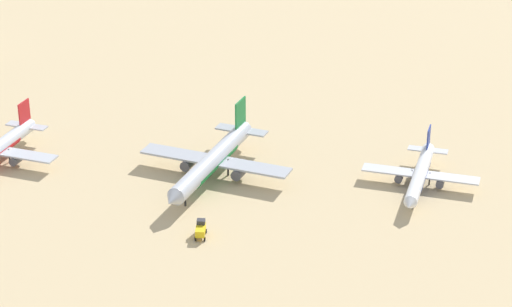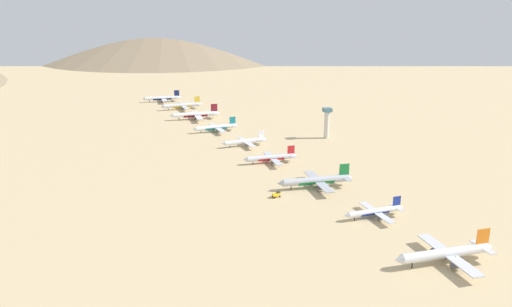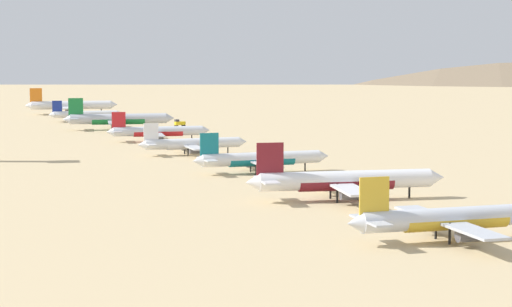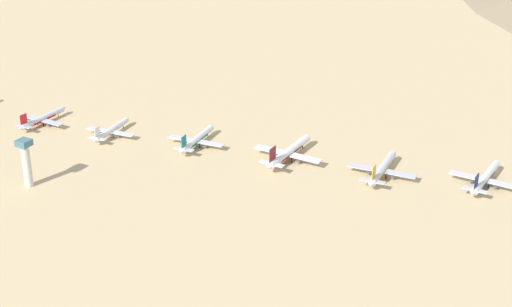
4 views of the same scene
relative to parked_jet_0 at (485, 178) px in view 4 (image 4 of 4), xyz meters
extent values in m
plane|color=tan|center=(-42.06, 226.96, -4.72)|extent=(2780.07, 2780.07, 0.00)
cylinder|color=silver|center=(0.39, -0.02, 0.18)|extent=(42.22, 6.81, 4.44)
cone|color=silver|center=(23.24, -1.32, 0.18)|extent=(3.98, 4.55, 4.35)
cone|color=silver|center=(-22.23, 1.26, 0.18)|extent=(3.49, 4.17, 3.99)
cube|color=#141E51|center=(-18.03, 1.02, 5.38)|extent=(6.43, 0.77, 8.17)
cube|color=silver|center=(-18.73, 1.06, 0.63)|extent=(4.52, 14.20, 0.42)
cube|color=silver|center=(-1.36, 0.08, -0.59)|extent=(8.08, 39.97, 0.53)
cylinder|color=#4C4C54|center=(-0.03, 7.02, -2.20)|extent=(5.05, 2.96, 2.69)
cylinder|color=#4C4C54|center=(-0.82, -6.97, -2.20)|extent=(5.05, 2.96, 2.69)
cylinder|color=black|center=(16.34, -0.93, -2.49)|extent=(0.51, 0.51, 4.46)
cylinder|color=black|center=(-2.35, 3.17, -2.49)|extent=(0.51, 0.51, 4.46)
cylinder|color=black|center=(-2.70, -2.89, -2.49)|extent=(0.51, 0.51, 4.46)
cylinder|color=#141E51|center=(0.39, -0.02, -0.15)|extent=(23.33, 5.75, 4.45)
cylinder|color=silver|center=(-15.74, 55.10, 0.27)|extent=(42.96, 7.42, 4.51)
cone|color=silver|center=(7.48, 56.69, 0.27)|extent=(4.09, 4.67, 4.42)
cone|color=silver|center=(-38.73, 53.53, 0.27)|extent=(3.59, 4.28, 4.06)
cube|color=gold|center=(-34.46, 53.82, 5.55)|extent=(6.55, 0.86, 8.31)
cube|color=#B6BBC5|center=(-35.17, 53.78, 0.72)|extent=(4.76, 14.48, 0.43)
cube|color=#B6BBC5|center=(-17.52, 54.98, -0.52)|extent=(8.68, 40.69, 0.53)
cylinder|color=#4C4C54|center=(-17.06, 62.16, -2.15)|extent=(5.16, 3.07, 2.73)
cylinder|color=#4C4C54|center=(-16.08, 47.94, -2.15)|extent=(5.16, 3.07, 2.73)
cylinder|color=black|center=(0.47, 56.21, -2.45)|extent=(0.52, 0.52, 4.54)
cylinder|color=black|center=(-18.91, 57.98, -2.45)|extent=(0.52, 0.52, 4.54)
cylinder|color=black|center=(-18.49, 51.82, -2.45)|extent=(0.52, 0.52, 4.54)
cylinder|color=gold|center=(-15.74, 55.10, -0.07)|extent=(23.77, 6.11, 4.52)
cylinder|color=white|center=(-21.17, 112.41, 0.76)|extent=(47.11, 6.67, 4.96)
cone|color=white|center=(4.38, 111.47, 0.76)|extent=(4.35, 5.01, 4.86)
cone|color=white|center=(-46.46, 113.33, 0.76)|extent=(3.81, 4.59, 4.46)
cube|color=maroon|center=(-41.77, 113.16, 6.56)|extent=(7.19, 0.72, 9.13)
cube|color=silver|center=(-42.55, 113.19, 1.26)|extent=(4.74, 15.80, 0.47)
cube|color=silver|center=(-23.13, 112.48, -0.11)|extent=(8.14, 44.56, 0.59)
cylinder|color=#4C4C54|center=(-21.80, 120.26, -1.90)|extent=(5.59, 3.20, 3.00)
cylinder|color=#4C4C54|center=(-22.37, 104.62, -1.90)|extent=(5.59, 3.20, 3.00)
cylinder|color=black|center=(-3.34, 111.76, -2.23)|extent=(0.57, 0.57, 4.98)
cylinder|color=black|center=(-24.31, 115.92, -2.23)|extent=(0.57, 0.57, 4.98)
cylinder|color=black|center=(-24.56, 109.14, -2.23)|extent=(0.57, 0.57, 4.98)
cylinder|color=maroon|center=(-21.17, 112.41, 0.39)|extent=(25.99, 5.91, 4.97)
cylinder|color=silver|center=(-29.88, 172.41, -0.08)|extent=(39.97, 7.87, 4.20)
cone|color=silver|center=(-8.33, 174.42, -0.08)|extent=(3.90, 4.42, 4.11)
cone|color=silver|center=(-51.21, 170.42, -0.08)|extent=(3.43, 4.05, 3.78)
cube|color=#14727F|center=(-47.26, 170.79, 4.83)|extent=(6.08, 0.95, 7.73)
cube|color=silver|center=(-47.92, 170.73, 0.34)|extent=(4.75, 13.52, 0.40)
cube|color=silver|center=(-31.53, 172.26, -0.82)|extent=(8.99, 37.90, 0.50)
cylinder|color=#4C4C54|center=(-31.27, 178.94, -2.33)|extent=(4.85, 2.96, 2.54)
cylinder|color=#4C4C54|center=(-30.04, 165.74, -2.33)|extent=(4.85, 2.96, 2.54)
cylinder|color=black|center=(-14.84, 173.81, -2.61)|extent=(0.49, 0.49, 4.22)
cylinder|color=black|center=(-32.90, 175.01, -2.61)|extent=(0.49, 0.49, 4.22)
cylinder|color=black|center=(-32.37, 169.30, -2.61)|extent=(0.49, 0.49, 4.22)
cylinder|color=#14727F|center=(-29.88, 172.41, -0.40)|extent=(22.16, 6.22, 4.20)
cylinder|color=silver|center=(-42.74, 229.51, -0.49)|extent=(36.49, 7.30, 3.83)
cone|color=silver|center=(-23.08, 231.41, -0.49)|extent=(3.57, 4.05, 3.75)
cone|color=silver|center=(-62.20, 227.63, -0.49)|extent=(3.14, 3.70, 3.45)
cube|color=white|center=(-58.59, 227.98, 4.00)|extent=(5.55, 0.88, 7.06)
cube|color=silver|center=(-59.19, 227.93, -0.10)|extent=(4.37, 12.35, 0.36)
cube|color=silver|center=(-44.25, 229.37, -1.16)|extent=(8.31, 34.60, 0.45)
cylinder|color=#4C4C54|center=(-44.02, 235.47, -2.54)|extent=(4.44, 2.71, 2.32)
cylinder|color=#4C4C54|center=(-42.86, 223.43, -2.54)|extent=(4.44, 2.71, 2.32)
cylinder|color=black|center=(-29.02, 230.84, -2.79)|extent=(0.44, 0.44, 3.85)
cylinder|color=black|center=(-45.50, 231.88, -2.79)|extent=(0.44, 0.44, 3.85)
cylinder|color=black|center=(-45.00, 226.66, -2.79)|extent=(0.44, 0.44, 3.85)
cylinder|color=white|center=(-42.74, 229.51, -0.77)|extent=(20.23, 5.74, 3.84)
cylinder|color=silver|center=(-48.79, 282.26, -0.30)|extent=(37.99, 5.00, 4.00)
cone|color=silver|center=(-28.17, 281.72, -0.30)|extent=(3.47, 4.01, 3.92)
cone|color=silver|center=(-69.20, 282.80, -0.30)|extent=(3.04, 3.68, 3.60)
cube|color=red|center=(-65.42, 282.70, 4.39)|extent=(5.80, 0.52, 7.37)
cube|color=#B6BBC5|center=(-66.05, 282.72, 0.10)|extent=(3.70, 12.72, 0.38)
cube|color=#B6BBC5|center=(-50.37, 282.30, -1.00)|extent=(6.21, 35.92, 0.47)
cylinder|color=#4C4C54|center=(-49.36, 288.59, -2.45)|extent=(4.48, 2.54, 2.42)
cylinder|color=#4C4C54|center=(-49.69, 275.97, -2.45)|extent=(4.48, 2.54, 2.42)
cylinder|color=black|center=(-34.40, 281.88, -2.71)|extent=(0.46, 0.46, 4.02)
cylinder|color=black|center=(-51.35, 285.07, -2.71)|extent=(0.46, 0.46, 4.02)
cylinder|color=black|center=(-51.49, 279.60, -2.71)|extent=(0.46, 0.46, 4.02)
cylinder|color=red|center=(-48.79, 282.26, -0.60)|extent=(20.94, 4.56, 4.01)
cylinder|color=beige|center=(-122.39, 225.89, 7.67)|extent=(4.80, 4.80, 24.78)
cube|color=#3F6B7A|center=(-122.39, 225.89, 21.86)|extent=(7.20, 7.20, 3.60)
camera|label=1|loc=(183.75, 436.37, 126.89)|focal=74.23mm
camera|label=2|loc=(71.92, 632.14, 113.77)|focal=34.92mm
camera|label=3|loc=(-104.01, -136.95, 37.02)|focal=69.73mm
camera|label=4|loc=(-410.42, -74.52, 196.17)|focal=55.23mm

